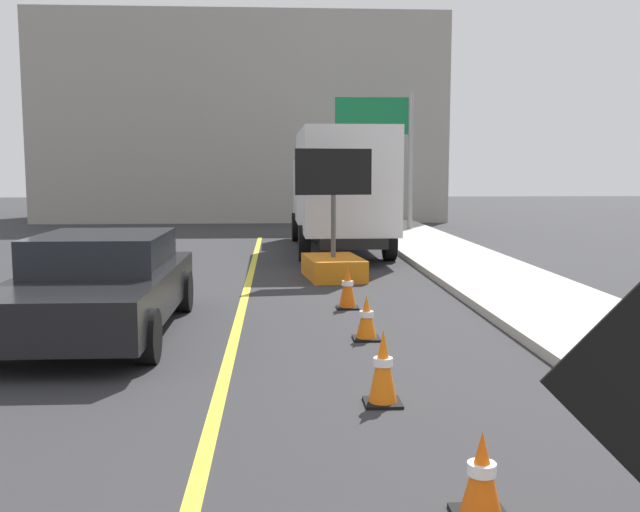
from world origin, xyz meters
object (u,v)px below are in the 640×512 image
(traffic_cone_near_sign, at_px, (482,476))
(traffic_cone_mid_lane, at_px, (383,367))
(arrow_board_trailer, at_px, (333,256))
(highway_guide_sign, at_px, (389,137))
(pickup_car, at_px, (101,284))
(traffic_cone_curbside, at_px, (348,287))
(box_truck, at_px, (339,187))
(traffic_cone_far_lane, at_px, (366,318))

(traffic_cone_near_sign, distance_m, traffic_cone_mid_lane, 2.38)
(arrow_board_trailer, distance_m, highway_guide_sign, 11.58)
(arrow_board_trailer, bearing_deg, pickup_car, -125.99)
(arrow_board_trailer, bearing_deg, traffic_cone_curbside, -90.35)
(pickup_car, relative_size, traffic_cone_near_sign, 8.05)
(traffic_cone_curbside, bearing_deg, box_truck, 86.17)
(box_truck, xyz_separation_m, traffic_cone_far_lane, (-0.52, -10.63, -1.49))
(box_truck, distance_m, pickup_car, 10.94)
(box_truck, height_order, traffic_cone_far_lane, box_truck)
(pickup_car, height_order, traffic_cone_curbside, pickup_car)
(pickup_car, bearing_deg, arrow_board_trailer, 54.01)
(box_truck, distance_m, highway_guide_sign, 6.40)
(box_truck, bearing_deg, highway_guide_sign, 68.58)
(arrow_board_trailer, xyz_separation_m, traffic_cone_far_lane, (0.02, -5.55, -0.18))
(traffic_cone_curbside, bearing_deg, highway_guide_sign, 78.74)
(arrow_board_trailer, relative_size, traffic_cone_mid_lane, 3.62)
(traffic_cone_far_lane, bearing_deg, traffic_cone_mid_lane, -93.59)
(traffic_cone_mid_lane, bearing_deg, traffic_cone_curbside, 88.53)
(pickup_car, height_order, traffic_cone_near_sign, pickup_car)
(highway_guide_sign, height_order, traffic_cone_near_sign, highway_guide_sign)
(highway_guide_sign, bearing_deg, traffic_cone_far_lane, -99.62)
(highway_guide_sign, xyz_separation_m, traffic_cone_mid_lane, (-2.95, -19.10, -3.06))
(traffic_cone_near_sign, height_order, traffic_cone_curbside, traffic_cone_curbside)
(traffic_cone_curbside, bearing_deg, traffic_cone_near_sign, -88.59)
(highway_guide_sign, height_order, traffic_cone_mid_lane, highway_guide_sign)
(box_truck, height_order, highway_guide_sign, highway_guide_sign)
(arrow_board_trailer, xyz_separation_m, traffic_cone_curbside, (-0.02, -3.34, -0.12))
(highway_guide_sign, relative_size, traffic_cone_mid_lane, 6.69)
(arrow_board_trailer, height_order, traffic_cone_curbside, arrow_board_trailer)
(traffic_cone_mid_lane, height_order, traffic_cone_far_lane, traffic_cone_mid_lane)
(highway_guide_sign, relative_size, traffic_cone_curbside, 6.77)
(traffic_cone_near_sign, bearing_deg, traffic_cone_far_lane, 91.53)
(pickup_car, bearing_deg, traffic_cone_far_lane, -9.04)
(traffic_cone_near_sign, xyz_separation_m, traffic_cone_mid_lane, (-0.30, 2.36, 0.07))
(box_truck, bearing_deg, arrow_board_trailer, -96.11)
(highway_guide_sign, relative_size, traffic_cone_near_sign, 8.38)
(arrow_board_trailer, relative_size, pickup_car, 0.56)
(box_truck, height_order, pickup_car, box_truck)
(box_truck, relative_size, traffic_cone_mid_lane, 10.73)
(pickup_car, bearing_deg, traffic_cone_near_sign, -56.26)
(box_truck, bearing_deg, traffic_cone_curbside, -93.83)
(arrow_board_trailer, xyz_separation_m, traffic_cone_near_sign, (0.16, -10.62, -0.19))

